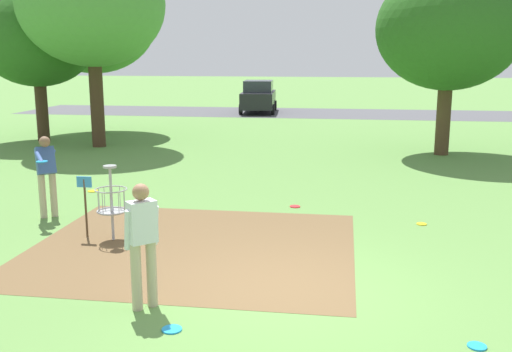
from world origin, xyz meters
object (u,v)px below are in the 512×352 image
frisbee_far_left (93,191)px  tree_near_left (93,20)px  player_foreground_watching (46,171)px  player_throwing (142,239)px  frisbee_by_tee (422,224)px  tree_mid_left (92,4)px  tree_mid_center (37,37)px  frisbee_near_basket (172,329)px  disc_golf_basket (109,200)px  frisbee_far_right (295,206)px  frisbee_mid_grass (477,346)px  tree_near_right (449,29)px  parked_car_leftmost (258,97)px

frisbee_far_left → tree_near_left: tree_near_left is taller
player_foreground_watching → player_throwing: size_ratio=1.00×
frisbee_by_tee → tree_near_left: bearing=134.4°
tree_mid_left → tree_mid_center: (-2.76, 1.10, -1.06)m
player_throwing → tree_near_left: 19.09m
player_throwing → frisbee_near_basket: 1.25m
disc_golf_basket → frisbee_near_basket: 4.05m
frisbee_far_right → tree_mid_center: tree_mid_center is taller
frisbee_far_left → tree_mid_left: tree_mid_left is taller
frisbee_mid_grass → disc_golf_basket: bearing=150.9°
disc_golf_basket → player_foreground_watching: (-1.85, 1.24, 0.23)m
disc_golf_basket → frisbee_near_basket: size_ratio=5.54×
disc_golf_basket → player_foreground_watching: player_foreground_watching is taller
tree_near_right → disc_golf_basket: bearing=-125.3°
frisbee_far_left → tree_near_right: tree_near_right is taller
tree_near_right → tree_mid_left: bearing=-179.6°
player_foreground_watching → frisbee_far_left: player_foreground_watching is taller
frisbee_far_left → tree_near_left: bearing=112.5°
player_throwing → tree_mid_center: 17.24m
frisbee_far_right → frisbee_far_left: bearing=171.6°
player_foreground_watching → frisbee_far_right: (5.01, 1.61, -0.98)m
frisbee_far_left → tree_mid_left: bearing=112.0°
frisbee_by_tee → frisbee_mid_grass: 5.08m
frisbee_mid_grass → tree_mid_left: (-10.52, 13.71, 5.04)m
disc_golf_basket → tree_mid_center: 14.16m
player_foreground_watching → tree_mid_center: (-5.63, 10.34, 3.00)m
frisbee_by_tee → tree_mid_center: size_ratio=0.03×
tree_near_left → tree_mid_center: size_ratio=1.18×
disc_golf_basket → tree_near_left: 16.05m
player_throwing → tree_near_left: bearing=115.1°
player_throwing → frisbee_near_basket: player_throwing is taller
player_foreground_watching → tree_mid_center: tree_mid_center is taller
frisbee_mid_grass → tree_mid_left: bearing=127.5°
disc_golf_basket → frisbee_far_left: (-1.93, 3.60, -0.74)m
frisbee_by_tee → tree_near_left: tree_near_left is taller
frisbee_near_basket → frisbee_by_tee: 6.33m
disc_golf_basket → tree_near_right: tree_near_right is taller
disc_golf_basket → tree_mid_center: bearing=122.8°
tree_mid_center → tree_near_right: bearing=-3.9°
disc_golf_basket → player_foreground_watching: bearing=146.1°
player_foreground_watching → tree_mid_left: tree_mid_left is taller
frisbee_near_basket → frisbee_far_right: same height
disc_golf_basket → frisbee_mid_grass: (5.81, -3.23, -0.74)m
frisbee_by_tee → frisbee_mid_grass: bearing=-89.8°
player_foreground_watching → frisbee_far_left: size_ratio=6.63×
frisbee_mid_grass → parked_car_leftmost: size_ratio=0.05×
player_throwing → frisbee_near_basket: bearing=-47.3°
frisbee_mid_grass → tree_mid_center: bearing=131.9°
frisbee_by_tee → frisbee_far_left: 7.91m
tree_near_left → frisbee_near_basket: bearing=-64.2°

